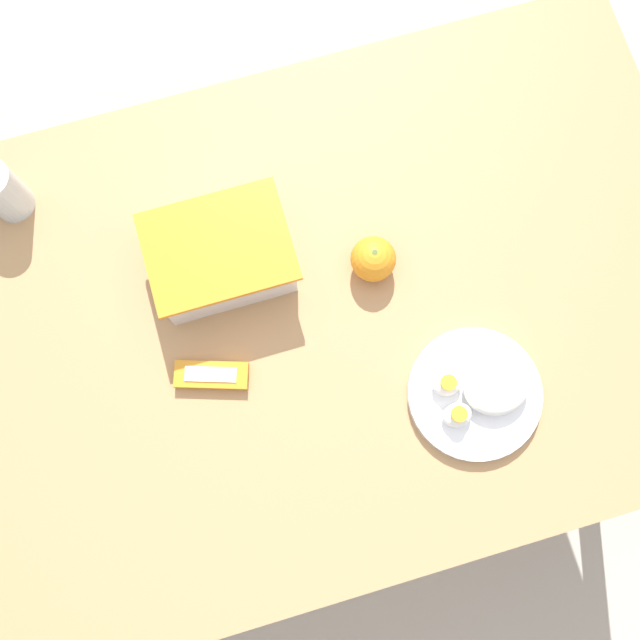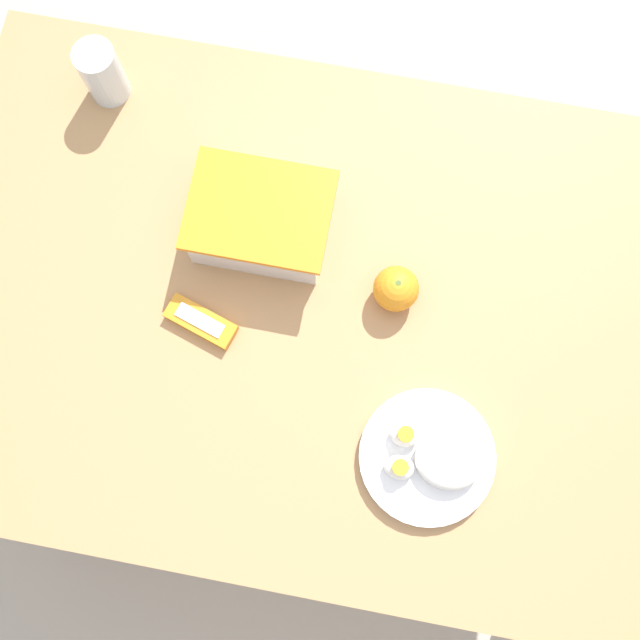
{
  "view_description": "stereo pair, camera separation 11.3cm",
  "coord_description": "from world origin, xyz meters",
  "px_view_note": "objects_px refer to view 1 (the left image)",
  "views": [
    {
      "loc": [
        -0.07,
        -0.25,
        1.87
      ],
      "look_at": [
        -0.0,
        -0.02,
        0.77
      ],
      "focal_mm": 42.0,
      "sensor_mm": 36.0,
      "label": 1
    },
    {
      "loc": [
        0.04,
        -0.26,
        1.87
      ],
      "look_at": [
        -0.0,
        -0.02,
        0.77
      ],
      "focal_mm": 42.0,
      "sensor_mm": 36.0,
      "label": 2
    }
  ],
  "objects_px": {
    "orange_fruit": "(373,259)",
    "candy_bar": "(211,375)",
    "drinking_glass": "(1,191)",
    "food_container": "(222,257)",
    "rice_plate": "(479,392)"
  },
  "relations": [
    {
      "from": "orange_fruit",
      "to": "candy_bar",
      "type": "height_order",
      "value": "orange_fruit"
    },
    {
      "from": "drinking_glass",
      "to": "food_container",
      "type": "bearing_deg",
      "value": -32.98
    },
    {
      "from": "candy_bar",
      "to": "drinking_glass",
      "type": "bearing_deg",
      "value": 123.11
    },
    {
      "from": "orange_fruit",
      "to": "rice_plate",
      "type": "relative_size",
      "value": 0.35
    },
    {
      "from": "candy_bar",
      "to": "food_container",
      "type": "bearing_deg",
      "value": 69.02
    },
    {
      "from": "orange_fruit",
      "to": "rice_plate",
      "type": "distance_m",
      "value": 0.26
    },
    {
      "from": "food_container",
      "to": "drinking_glass",
      "type": "xyz_separation_m",
      "value": [
        -0.3,
        0.19,
        0.01
      ]
    },
    {
      "from": "drinking_glass",
      "to": "candy_bar",
      "type": "bearing_deg",
      "value": -56.89
    },
    {
      "from": "food_container",
      "to": "candy_bar",
      "type": "bearing_deg",
      "value": -110.98
    },
    {
      "from": "orange_fruit",
      "to": "candy_bar",
      "type": "relative_size",
      "value": 0.59
    },
    {
      "from": "food_container",
      "to": "orange_fruit",
      "type": "relative_size",
      "value": 3.04
    },
    {
      "from": "orange_fruit",
      "to": "food_container",
      "type": "bearing_deg",
      "value": 163.35
    },
    {
      "from": "candy_bar",
      "to": "drinking_glass",
      "type": "xyz_separation_m",
      "value": [
        -0.23,
        0.36,
        0.04
      ]
    },
    {
      "from": "orange_fruit",
      "to": "drinking_glass",
      "type": "distance_m",
      "value": 0.58
    },
    {
      "from": "food_container",
      "to": "orange_fruit",
      "type": "xyz_separation_m",
      "value": [
        0.22,
        -0.07,
        -0.01
      ]
    }
  ]
}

